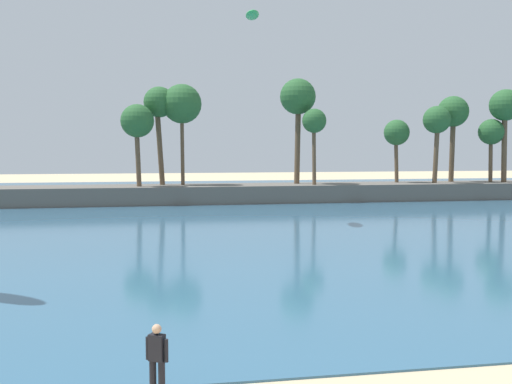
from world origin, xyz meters
TOP-DOWN VIEW (x-y plane):
  - sea at (0.00, 52.43)m, footprint 220.00×86.50m
  - palm_headland at (2.22, 55.73)m, footprint 84.79×6.00m
  - person_at_waterline at (-2.80, 8.67)m, footprint 0.48×0.35m
  - kite_aloft_low_near_shore at (4.60, 38.11)m, footprint 1.58×2.91m

SIDE VIEW (x-z plane):
  - sea at x=0.00m, z-range 0.00..0.06m
  - person_at_waterline at x=-2.80m, z-range 0.06..1.73m
  - palm_headland at x=2.22m, z-range -2.82..9.81m
  - kite_aloft_low_near_shore at x=4.60m, z-range 14.51..15.08m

